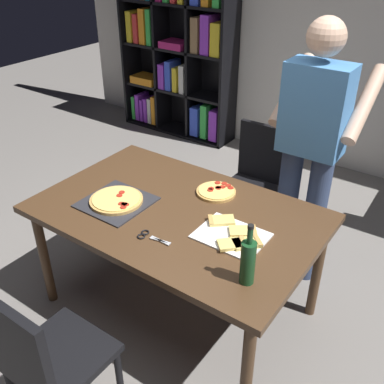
# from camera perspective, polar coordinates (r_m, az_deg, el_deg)

# --- Properties ---
(ground_plane) EXTENTS (12.00, 12.00, 0.00)m
(ground_plane) POSITION_cam_1_polar(r_m,az_deg,el_deg) (3.04, -1.68, -14.25)
(ground_plane) COLOR gray
(back_wall) EXTENTS (6.40, 0.10, 2.80)m
(back_wall) POSITION_cam_1_polar(r_m,az_deg,el_deg) (4.56, 19.21, 19.84)
(back_wall) COLOR silver
(back_wall) RESTS_ON ground_plane
(dining_table) EXTENTS (1.62, 1.04, 0.75)m
(dining_table) POSITION_cam_1_polar(r_m,az_deg,el_deg) (2.60, -1.90, -3.65)
(dining_table) COLOR #4C331E
(dining_table) RESTS_ON ground_plane
(chair_near_camera) EXTENTS (0.42, 0.42, 0.90)m
(chair_near_camera) POSITION_cam_1_polar(r_m,az_deg,el_deg) (2.21, -18.57, -19.35)
(chair_near_camera) COLOR black
(chair_near_camera) RESTS_ON ground_plane
(chair_far_side) EXTENTS (0.42, 0.42, 0.90)m
(chair_far_side) POSITION_cam_1_polar(r_m,az_deg,el_deg) (3.42, 8.26, 1.90)
(chair_far_side) COLOR black
(chair_far_side) RESTS_ON ground_plane
(bookshelf) EXTENTS (1.40, 0.35, 1.95)m
(bookshelf) POSITION_cam_1_polar(r_m,az_deg,el_deg) (5.23, -1.84, 18.11)
(bookshelf) COLOR black
(bookshelf) RESTS_ON ground_plane
(person_serving_pizza) EXTENTS (0.55, 0.54, 1.75)m
(person_serving_pizza) POSITION_cam_1_polar(r_m,az_deg,el_deg) (2.87, 15.03, 6.03)
(person_serving_pizza) COLOR #38476B
(person_serving_pizza) RESTS_ON ground_plane
(pepperoni_pizza_on_tray) EXTENTS (0.37, 0.37, 0.04)m
(pepperoni_pizza_on_tray) POSITION_cam_1_polar(r_m,az_deg,el_deg) (2.66, -9.65, -1.11)
(pepperoni_pizza_on_tray) COLOR #2D2D33
(pepperoni_pizza_on_tray) RESTS_ON dining_table
(pizza_slices_on_towel) EXTENTS (0.38, 0.31, 0.03)m
(pizza_slices_on_towel) POSITION_cam_1_polar(r_m,az_deg,el_deg) (2.36, 5.39, -5.50)
(pizza_slices_on_towel) COLOR white
(pizza_slices_on_towel) RESTS_ON dining_table
(wine_bottle) EXTENTS (0.07, 0.07, 0.32)m
(wine_bottle) POSITION_cam_1_polar(r_m,az_deg,el_deg) (2.03, 7.17, -8.78)
(wine_bottle) COLOR #194723
(wine_bottle) RESTS_ON dining_table
(kitchen_scissors) EXTENTS (0.20, 0.09, 0.01)m
(kitchen_scissors) POSITION_cam_1_polar(r_m,az_deg,el_deg) (2.36, -5.52, -5.69)
(kitchen_scissors) COLOR silver
(kitchen_scissors) RESTS_ON dining_table
(second_pizza_plain) EXTENTS (0.24, 0.24, 0.03)m
(second_pizza_plain) POSITION_cam_1_polar(r_m,az_deg,el_deg) (2.72, 3.12, 0.07)
(second_pizza_plain) COLOR tan
(second_pizza_plain) RESTS_ON dining_table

